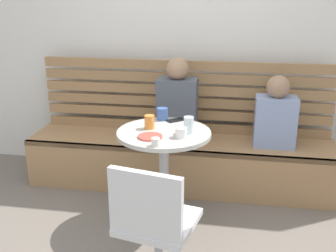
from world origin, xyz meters
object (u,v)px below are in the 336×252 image
at_px(cup_mug_blue, 162,114).
at_px(cup_espresso_small, 156,142).
at_px(cup_ceramic_white, 181,132).
at_px(phone_on_table, 176,120).
at_px(booth_bench, 180,162).
at_px(white_chair, 154,229).
at_px(person_child_left, 276,116).
at_px(cup_tumbler_orange, 149,122).
at_px(plate_small, 150,137).
at_px(person_adult, 177,104).
at_px(cup_glass_tall, 189,125).
at_px(cafe_table, 164,160).

bearing_deg(cup_mug_blue, cup_espresso_small, -84.00).
distance_m(cup_ceramic_white, phone_on_table, 0.37).
height_order(booth_bench, cup_espresso_small, cup_espresso_small).
distance_m(white_chair, cup_mug_blue, 1.13).
bearing_deg(person_child_left, cup_tumbler_orange, -147.91).
distance_m(person_child_left, cup_espresso_small, 1.25).
relative_size(person_child_left, plate_small, 3.57).
distance_m(person_adult, cup_mug_blue, 0.38).
distance_m(cup_tumbler_orange, phone_on_table, 0.27).
bearing_deg(person_child_left, booth_bench, -179.38).
distance_m(cup_ceramic_white, plate_small, 0.21).
bearing_deg(booth_bench, plate_small, -97.38).
bearing_deg(cup_mug_blue, cup_tumbler_orange, -103.77).
relative_size(white_chair, plate_small, 5.00).
distance_m(cup_espresso_small, phone_on_table, 0.55).
xyz_separation_m(cup_ceramic_white, cup_mug_blue, (-0.20, 0.37, 0.01)).
distance_m(booth_bench, phone_on_table, 0.64).
xyz_separation_m(white_chair, cup_tumbler_orange, (-0.20, 0.86, 0.33)).
distance_m(person_child_left, phone_on_table, 0.88).
distance_m(cup_ceramic_white, cup_espresso_small, 0.23).
bearing_deg(cup_mug_blue, white_chair, -82.07).
xyz_separation_m(booth_bench, cup_mug_blue, (-0.09, -0.37, 0.57)).
height_order(cup_glass_tall, cup_tumbler_orange, cup_glass_tall).
bearing_deg(white_chair, phone_on_table, 92.34).
height_order(booth_bench, cup_ceramic_white, cup_ceramic_white).
bearing_deg(cup_ceramic_white, white_chair, -93.91).
relative_size(person_child_left, cup_glass_tall, 5.05).
distance_m(cup_mug_blue, cup_tumbler_orange, 0.23).
relative_size(booth_bench, phone_on_table, 19.29).
distance_m(white_chair, person_child_left, 1.65).
bearing_deg(plate_small, white_chair, -76.54).
bearing_deg(plate_small, phone_on_table, 73.62).
relative_size(plate_small, phone_on_table, 1.21).
height_order(cup_mug_blue, cup_glass_tall, cup_glass_tall).
distance_m(booth_bench, person_child_left, 0.94).
xyz_separation_m(white_chair, cup_mug_blue, (-0.15, 1.08, 0.32)).
bearing_deg(booth_bench, phone_on_table, -87.31).
relative_size(booth_bench, cup_tumbler_orange, 27.00).
bearing_deg(cup_espresso_small, cup_tumbler_orange, 108.65).
bearing_deg(booth_bench, cup_espresso_small, -91.91).
relative_size(cafe_table, cup_tumbler_orange, 7.40).
bearing_deg(person_adult, plate_small, -95.48).
distance_m(cup_espresso_small, cup_glass_tall, 0.34).
bearing_deg(booth_bench, cup_tumbler_orange, -103.72).
bearing_deg(cup_glass_tall, plate_small, -152.19).
relative_size(white_chair, person_adult, 1.16).
height_order(person_child_left, cup_espresso_small, person_child_left).
relative_size(booth_bench, plate_small, 15.88).
relative_size(white_chair, cup_ceramic_white, 10.63).
distance_m(booth_bench, cup_glass_tall, 0.87).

